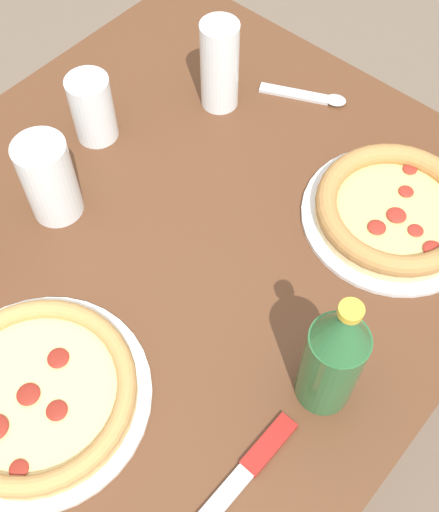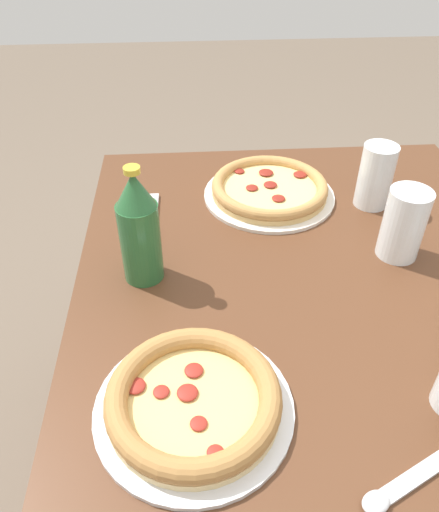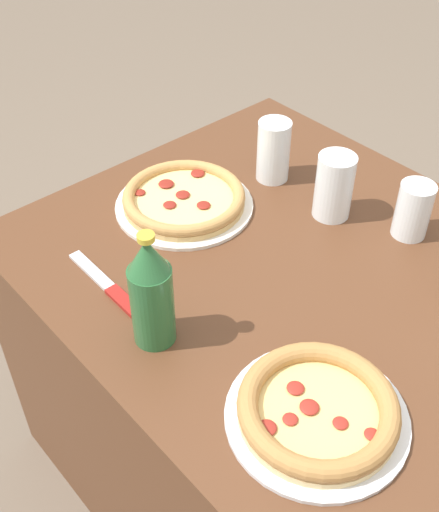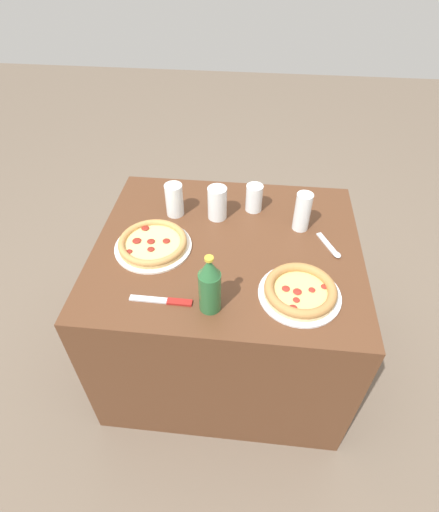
% 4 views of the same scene
% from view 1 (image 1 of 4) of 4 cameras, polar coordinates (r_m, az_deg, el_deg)
% --- Properties ---
extents(ground_plane, '(8.00, 8.00, 0.00)m').
position_cam_1_polar(ground_plane, '(1.58, -3.00, -13.28)').
color(ground_plane, '#6B5B4C').
extents(table, '(1.00, 0.86, 0.71)m').
position_cam_1_polar(table, '(1.25, -3.72, -7.94)').
color(table, '#56331E').
rests_on(table, ground_plane).
extents(pizza_margherita, '(0.29, 0.29, 0.04)m').
position_cam_1_polar(pizza_margherita, '(0.85, -16.03, -11.67)').
color(pizza_margherita, silver).
rests_on(pizza_margherita, table).
extents(pizza_pepperoni, '(0.27, 0.27, 0.05)m').
position_cam_1_polar(pizza_pepperoni, '(0.98, 15.33, 3.94)').
color(pizza_pepperoni, silver).
rests_on(pizza_pepperoni, table).
extents(glass_red_wine, '(0.08, 0.08, 0.14)m').
position_cam_1_polar(glass_red_wine, '(0.96, -14.83, 6.31)').
color(glass_red_wine, white).
rests_on(glass_red_wine, table).
extents(glass_lemonade, '(0.07, 0.07, 0.11)m').
position_cam_1_polar(glass_lemonade, '(1.06, -11.18, 12.50)').
color(glass_lemonade, white).
rests_on(glass_lemonade, table).
extents(glass_mango_juice, '(0.06, 0.06, 0.16)m').
position_cam_1_polar(glass_mango_juice, '(1.08, 0.01, 16.41)').
color(glass_mango_juice, white).
rests_on(glass_mango_juice, table).
extents(beer_bottle, '(0.07, 0.07, 0.22)m').
position_cam_1_polar(beer_bottle, '(0.75, 10.16, -8.76)').
color(beer_bottle, '#286033').
rests_on(beer_bottle, table).
extents(knife, '(0.21, 0.03, 0.01)m').
position_cam_1_polar(knife, '(0.80, 1.93, -19.04)').
color(knife, maroon).
rests_on(knife, table).
extents(spoon, '(0.09, 0.15, 0.01)m').
position_cam_1_polar(spoon, '(1.14, 8.32, 13.83)').
color(spoon, silver).
rests_on(spoon, table).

